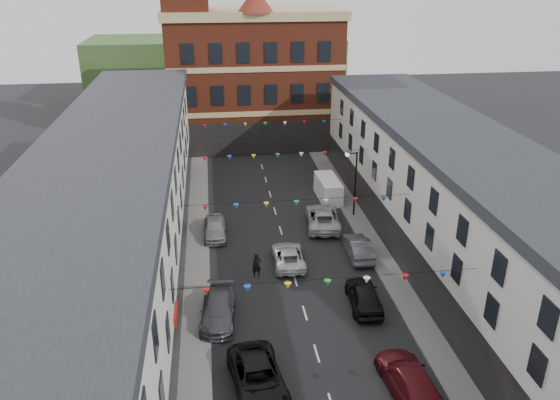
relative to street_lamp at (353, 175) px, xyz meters
name	(u,v)px	position (x,y,z in m)	size (l,w,h in m)	color
ground	(305,313)	(-6.55, -14.00, -3.90)	(160.00, 160.00, 0.00)	black
pavement_left	(197,302)	(-13.45, -12.00, -3.83)	(1.80, 64.00, 0.15)	#605E5B
pavement_right	(399,288)	(0.35, -12.00, -3.83)	(1.80, 64.00, 0.15)	#605E5B
terrace_left	(108,243)	(-18.33, -13.00, 1.44)	(8.40, 56.00, 10.70)	beige
terrace_right	(483,228)	(5.23, -13.00, 0.95)	(8.40, 56.00, 9.70)	#B8B6AC
civic_building	(253,76)	(-6.55, 23.95, 4.23)	(20.60, 13.30, 18.50)	maroon
clock_tower	(186,21)	(-14.05, 21.00, 11.03)	(5.60, 5.60, 30.00)	maroon
distant_hill	(217,69)	(-10.55, 48.00, 1.10)	(40.00, 14.00, 10.00)	#2E4F25
street_lamp	(353,175)	(0.00, 0.00, 0.00)	(1.10, 0.36, 6.00)	black
car_left_c	(258,378)	(-10.15, -20.50, -3.13)	(2.58, 5.60, 1.56)	black
car_left_d	(218,310)	(-12.05, -13.99, -3.17)	(2.06, 5.06, 1.47)	#414248
car_left_e	(215,228)	(-12.05, -2.36, -3.15)	(1.79, 4.46, 1.52)	gray
car_right_c	(409,380)	(-2.42, -21.65, -3.11)	(2.24, 5.51, 1.60)	#4E0F15
car_right_d	(364,296)	(-2.61, -13.70, -3.10)	(1.89, 4.71, 1.60)	black
car_right_e	(358,247)	(-1.25, -7.13, -3.15)	(1.60, 4.59, 1.51)	#55595D
car_right_f	(323,217)	(-2.89, -1.61, -3.08)	(2.72, 5.90, 1.64)	#B5B6BA
moving_car	(288,256)	(-6.70, -7.61, -3.24)	(2.21, 4.80, 1.33)	silver
white_van	(328,189)	(-1.21, 4.15, -2.87)	(1.80, 4.67, 2.07)	white
pedestrian	(257,265)	(-9.20, -9.11, -3.00)	(0.66, 0.43, 1.82)	black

